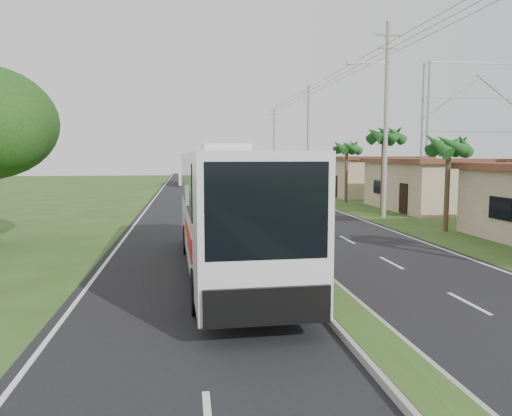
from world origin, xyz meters
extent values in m
plane|color=#304619|center=(0.00, 0.00, 0.00)|extent=(180.00, 180.00, 0.00)
cube|color=black|center=(0.00, 20.00, 0.01)|extent=(14.00, 160.00, 0.02)
cube|color=gray|center=(0.00, 20.00, 0.10)|extent=(1.20, 160.00, 0.17)
cube|color=#304619|center=(0.00, 20.00, 0.18)|extent=(0.95, 160.00, 0.02)
cube|color=silver|center=(-6.70, 20.00, 0.00)|extent=(0.12, 160.00, 0.01)
cube|color=silver|center=(6.70, 20.00, 0.00)|extent=(0.12, 160.00, 0.01)
cube|color=tan|center=(14.00, 22.00, 1.68)|extent=(7.00, 10.00, 3.35)
cube|color=#56271E|center=(14.00, 22.00, 3.51)|extent=(7.60, 10.60, 0.32)
cube|color=tan|center=(14.00, 36.00, 1.75)|extent=(8.00, 11.00, 3.50)
cube|color=#56271E|center=(14.00, 36.00, 3.66)|extent=(8.60, 11.60, 0.32)
cylinder|color=#473321|center=(9.40, 12.00, 2.30)|extent=(0.26, 0.26, 4.60)
cylinder|color=#473321|center=(8.80, 19.00, 2.70)|extent=(0.26, 0.26, 5.40)
cylinder|color=#473321|center=(9.30, 28.00, 2.40)|extent=(0.26, 0.26, 4.80)
sphere|color=#153A0F|center=(-10.80, 9.00, 4.90)|extent=(3.40, 3.40, 3.40)
cylinder|color=gray|center=(8.50, 18.00, 6.00)|extent=(0.28, 0.28, 12.00)
cube|color=gray|center=(8.50, 18.00, 11.20)|extent=(1.60, 0.12, 0.12)
cube|color=gray|center=(8.50, 18.00, 10.40)|extent=(1.20, 0.10, 0.10)
cube|color=gray|center=(7.30, 18.00, 9.50)|extent=(2.40, 0.10, 0.10)
cylinder|color=gray|center=(8.50, 38.00, 5.50)|extent=(0.28, 0.28, 11.00)
cube|color=gray|center=(8.50, 38.00, 10.20)|extent=(1.60, 0.12, 0.12)
cube|color=gray|center=(8.50, 38.00, 9.40)|extent=(1.20, 0.10, 0.10)
cylinder|color=gray|center=(8.50, 58.00, 5.25)|extent=(0.28, 0.28, 10.50)
cube|color=gray|center=(8.50, 58.00, 9.70)|extent=(1.60, 0.12, 0.12)
cube|color=gray|center=(8.50, 58.00, 8.90)|extent=(1.20, 0.10, 0.10)
cylinder|color=gray|center=(17.00, 29.50, 6.00)|extent=(0.18, 0.18, 12.00)
cylinder|color=gray|center=(17.00, 30.50, 6.00)|extent=(0.18, 0.18, 12.00)
cube|color=gray|center=(22.00, 30.00, 6.00)|extent=(10.00, 0.14, 0.14)
cube|color=gray|center=(22.00, 30.00, 9.00)|extent=(10.00, 0.14, 0.14)
cube|color=gray|center=(22.00, 30.00, 12.00)|extent=(10.00, 0.14, 0.14)
cube|color=silver|center=(-2.41, 4.33, 2.22)|extent=(3.16, 13.26, 3.46)
cube|color=black|center=(-2.43, 4.99, 2.99)|extent=(3.13, 10.63, 1.38)
cube|color=black|center=(-2.20, -2.20, 2.78)|extent=(2.47, 0.22, 1.94)
cube|color=red|center=(-2.37, 3.01, 1.53)|extent=(2.97, 5.80, 0.60)
cube|color=yellow|center=(-2.42, 4.66, 1.26)|extent=(2.90, 3.38, 0.27)
cube|color=silver|center=(-2.45, 5.65, 4.11)|extent=(1.62, 2.68, 0.31)
cylinder|color=black|center=(-3.52, 0.12, 0.57)|extent=(0.39, 1.15, 1.14)
cylinder|color=black|center=(-1.04, 0.20, 0.57)|extent=(0.39, 1.15, 1.14)
cylinder|color=black|center=(-3.76, 7.80, 0.57)|extent=(0.39, 1.15, 1.14)
cylinder|color=black|center=(-1.28, 7.88, 0.57)|extent=(0.39, 1.15, 1.14)
cube|color=white|center=(-3.15, 56.14, 1.67)|extent=(3.26, 11.11, 3.05)
cube|color=black|center=(-3.11, 56.61, 2.58)|extent=(3.08, 8.27, 1.04)
cube|color=orange|center=(-3.22, 55.19, 1.09)|extent=(2.85, 5.42, 0.33)
cylinder|color=black|center=(-4.56, 51.71, 0.46)|extent=(0.36, 0.93, 0.91)
cylinder|color=black|center=(-2.47, 51.54, 0.46)|extent=(0.36, 0.93, 0.91)
cylinder|color=black|center=(-3.87, 60.26, 0.46)|extent=(0.36, 0.93, 0.91)
cylinder|color=black|center=(-1.78, 60.09, 0.46)|extent=(0.36, 0.93, 0.91)
imported|color=black|center=(-0.44, 3.69, 0.59)|extent=(2.03, 1.28, 1.19)
imported|color=maroon|center=(-0.44, 3.69, 1.50)|extent=(0.82, 0.69, 1.90)
camera|label=1|loc=(-3.75, -11.82, 3.85)|focal=35.00mm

